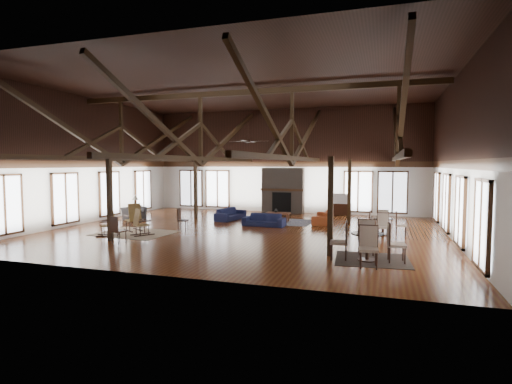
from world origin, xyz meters
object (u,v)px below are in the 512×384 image
(cafe_table_near, at_px, (367,242))
(tv_console, at_px, (340,209))
(sofa_navy_left, at_px, (231,214))
(coffee_table, at_px, (278,214))
(sofa_orange, at_px, (323,217))
(sofa_navy_front, at_px, (264,220))
(cafe_table_far, at_px, (383,223))
(armchair, at_px, (134,213))

(cafe_table_near, bearing_deg, tv_console, 100.13)
(sofa_navy_left, bearing_deg, tv_console, -44.49)
(sofa_navy_left, relative_size, coffee_table, 1.70)
(sofa_navy_left, bearing_deg, sofa_orange, -77.54)
(sofa_orange, relative_size, tv_console, 1.64)
(coffee_table, bearing_deg, sofa_orange, 6.32)
(coffee_table, xyz_separation_m, cafe_table_near, (4.47, -6.84, 0.17))
(sofa_navy_front, relative_size, sofa_navy_left, 0.96)
(cafe_table_far, bearing_deg, coffee_table, 154.98)
(cafe_table_near, bearing_deg, sofa_navy_front, 131.51)
(armchair, bearing_deg, cafe_table_near, -97.25)
(coffee_table, bearing_deg, armchair, -168.06)
(sofa_navy_front, bearing_deg, tv_console, 63.77)
(coffee_table, relative_size, cafe_table_near, 0.54)
(sofa_orange, bearing_deg, tv_console, 171.71)
(coffee_table, xyz_separation_m, armchair, (-7.12, -1.55, -0.07))
(coffee_table, xyz_separation_m, tv_console, (2.58, 3.70, -0.08))
(armchair, relative_size, tv_console, 0.79)
(sofa_navy_front, height_order, cafe_table_near, cafe_table_near)
(sofa_orange, xyz_separation_m, cafe_table_far, (2.74, -2.54, 0.17))
(coffee_table, height_order, cafe_table_near, cafe_table_near)
(tv_console, bearing_deg, armchair, -151.57)
(armchair, xyz_separation_m, tv_console, (9.70, 5.25, -0.01))
(sofa_navy_front, relative_size, coffee_table, 1.63)
(sofa_orange, relative_size, coffee_table, 1.75)
(cafe_table_near, bearing_deg, cafe_table_far, 84.65)
(sofa_orange, distance_m, tv_console, 3.47)
(sofa_navy_front, xyz_separation_m, armchair, (-6.86, -0.06, 0.04))
(armchair, height_order, cafe_table_far, cafe_table_far)
(sofa_orange, distance_m, coffee_table, 2.17)
(coffee_table, distance_m, tv_console, 4.51)
(coffee_table, distance_m, cafe_table_far, 5.40)
(sofa_navy_front, height_order, sofa_navy_left, sofa_navy_left)
(coffee_table, bearing_deg, tv_console, 54.70)
(sofa_orange, bearing_deg, coffee_table, -84.42)
(sofa_navy_front, distance_m, armchair, 6.86)
(sofa_navy_left, distance_m, sofa_orange, 4.64)
(sofa_navy_left, bearing_deg, coffee_table, -80.73)
(sofa_navy_front, relative_size, cafe_table_near, 0.87)
(sofa_navy_left, relative_size, cafe_table_near, 0.91)
(armchair, xyz_separation_m, cafe_table_near, (11.59, -5.28, 0.24))
(sofa_navy_front, bearing_deg, cafe_table_far, -6.21)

